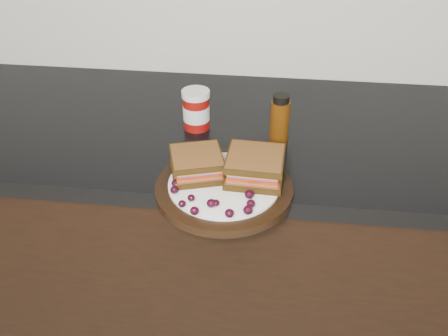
{
  "coord_description": "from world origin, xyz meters",
  "views": [
    {
      "loc": [
        0.29,
        0.62,
        1.52
      ],
      "look_at": [
        0.19,
        1.42,
        0.96
      ],
      "focal_mm": 40.0,
      "sensor_mm": 36.0,
      "label": 1
    }
  ],
  "objects_px": {
    "sandwich_left": "(197,164)",
    "oil_bottle": "(280,120)",
    "plate": "(224,189)",
    "condiment_jar": "(196,110)"
  },
  "relations": [
    {
      "from": "condiment_jar",
      "to": "oil_bottle",
      "type": "bearing_deg",
      "value": -13.77
    },
    {
      "from": "plate",
      "to": "sandwich_left",
      "type": "bearing_deg",
      "value": 156.92
    },
    {
      "from": "condiment_jar",
      "to": "oil_bottle",
      "type": "relative_size",
      "value": 0.8
    },
    {
      "from": "plate",
      "to": "sandwich_left",
      "type": "relative_size",
      "value": 2.71
    },
    {
      "from": "sandwich_left",
      "to": "oil_bottle",
      "type": "xyz_separation_m",
      "value": [
        0.16,
        0.18,
        0.01
      ]
    },
    {
      "from": "sandwich_left",
      "to": "condiment_jar",
      "type": "xyz_separation_m",
      "value": [
        -0.04,
        0.23,
        0.0
      ]
    },
    {
      "from": "plate",
      "to": "oil_bottle",
      "type": "distance_m",
      "value": 0.24
    },
    {
      "from": "sandwich_left",
      "to": "condiment_jar",
      "type": "distance_m",
      "value": 0.23
    },
    {
      "from": "plate",
      "to": "sandwich_left",
      "type": "distance_m",
      "value": 0.07
    },
    {
      "from": "plate",
      "to": "oil_bottle",
      "type": "relative_size",
      "value": 2.25
    }
  ]
}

